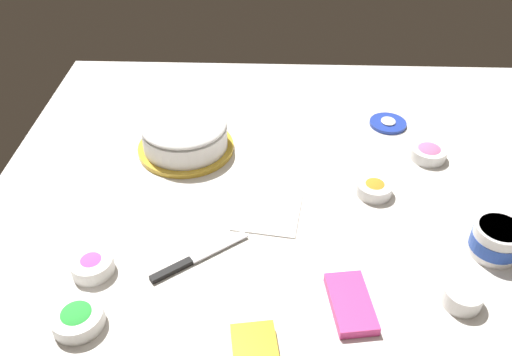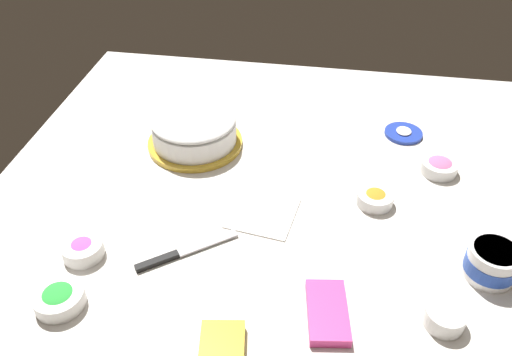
# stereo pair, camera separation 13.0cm
# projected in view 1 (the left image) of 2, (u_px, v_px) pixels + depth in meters

# --- Properties ---
(ground_plane) EXTENTS (1.54, 1.54, 0.00)m
(ground_plane) POSITION_uv_depth(u_px,v_px,m) (300.00, 214.00, 1.26)
(ground_plane) COLOR silver
(frosted_cake) EXTENTS (0.26, 0.26, 0.10)m
(frosted_cake) POSITION_uv_depth(u_px,v_px,m) (185.00, 135.00, 1.43)
(frosted_cake) COLOR gold
(frosted_cake) RESTS_ON ground_plane
(frosting_tub) EXTENTS (0.11, 0.11, 0.07)m
(frosting_tub) POSITION_uv_depth(u_px,v_px,m) (496.00, 239.00, 1.14)
(frosting_tub) COLOR white
(frosting_tub) RESTS_ON ground_plane
(frosting_tub_lid) EXTENTS (0.11, 0.11, 0.02)m
(frosting_tub_lid) POSITION_uv_depth(u_px,v_px,m) (388.00, 123.00, 1.55)
(frosting_tub_lid) COLOR #233DAD
(frosting_tub_lid) RESTS_ON ground_plane
(spreading_knife) EXTENTS (0.16, 0.20, 0.01)m
(spreading_knife) POSITION_uv_depth(u_px,v_px,m) (191.00, 260.00, 1.13)
(spreading_knife) COLOR silver
(spreading_knife) RESTS_ON ground_plane
(sprinkle_bowl_pink) EXTENTS (0.09, 0.09, 0.04)m
(sprinkle_bowl_pink) POSITION_uv_depth(u_px,v_px,m) (428.00, 152.00, 1.42)
(sprinkle_bowl_pink) COLOR white
(sprinkle_bowl_pink) RESTS_ON ground_plane
(sprinkle_bowl_yellow) EXTENTS (0.08, 0.08, 0.04)m
(sprinkle_bowl_yellow) POSITION_uv_depth(u_px,v_px,m) (463.00, 296.00, 1.04)
(sprinkle_bowl_yellow) COLOR white
(sprinkle_bowl_yellow) RESTS_ON ground_plane
(sprinkle_bowl_orange) EXTENTS (0.09, 0.09, 0.03)m
(sprinkle_bowl_orange) POSITION_uv_depth(u_px,v_px,m) (374.00, 188.00, 1.30)
(sprinkle_bowl_orange) COLOR white
(sprinkle_bowl_orange) RESTS_ON ground_plane
(sprinkle_bowl_rainbow) EXTENTS (0.09, 0.09, 0.04)m
(sprinkle_bowl_rainbow) POSITION_uv_depth(u_px,v_px,m) (92.00, 265.00, 1.10)
(sprinkle_bowl_rainbow) COLOR white
(sprinkle_bowl_rainbow) RESTS_ON ground_plane
(sprinkle_bowl_green) EXTENTS (0.10, 0.10, 0.04)m
(sprinkle_bowl_green) POSITION_uv_depth(u_px,v_px,m) (77.00, 318.00, 1.00)
(sprinkle_bowl_green) COLOR white
(sprinkle_bowl_green) RESTS_ON ground_plane
(candy_box_lower) EXTENTS (0.15, 0.10, 0.02)m
(candy_box_lower) POSITION_uv_depth(u_px,v_px,m) (351.00, 303.00, 1.04)
(candy_box_lower) COLOR #E53D8E
(candy_box_lower) RESTS_ON ground_plane
(candy_box_upper) EXTENTS (0.14, 0.10, 0.02)m
(candy_box_upper) POSITION_uv_depth(u_px,v_px,m) (256.00, 356.00, 0.95)
(candy_box_upper) COLOR yellow
(candy_box_upper) RESTS_ON ground_plane
(paper_napkin) EXTENTS (0.17, 0.17, 0.01)m
(paper_napkin) POSITION_uv_depth(u_px,v_px,m) (268.00, 212.00, 1.26)
(paper_napkin) COLOR white
(paper_napkin) RESTS_ON ground_plane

